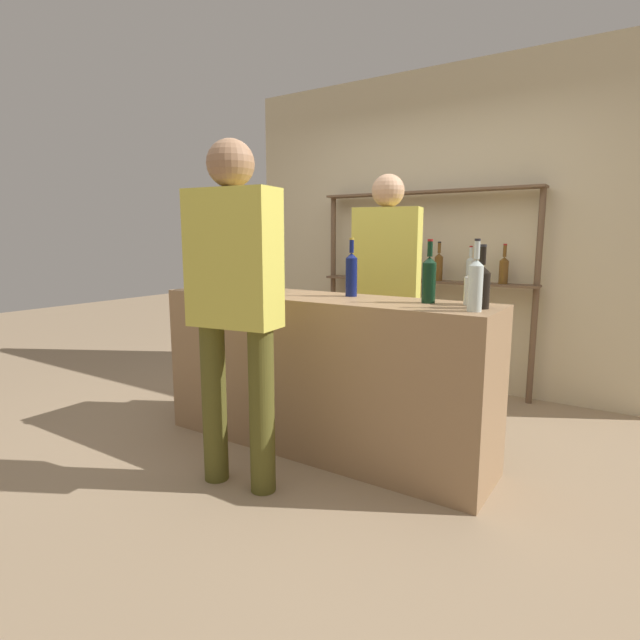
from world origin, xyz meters
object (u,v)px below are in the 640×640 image
server_behind_counter (386,278)px  ice_bucket (221,276)px  counter_bottle_1 (475,284)px  customer_center (234,290)px  counter_bottle_3 (481,285)px  counter_bottle_0 (279,272)px  counter_bottle_2 (351,273)px  cork_jar (475,291)px  counter_bottle_4 (429,278)px

server_behind_counter → ice_bucket: bearing=-57.8°
counter_bottle_1 → customer_center: customer_center is taller
counter_bottle_3 → server_behind_counter: size_ratio=0.18×
counter_bottle_0 → ice_bucket: 0.42m
counter_bottle_2 → ice_bucket: (-0.94, -0.17, -0.05)m
customer_center → counter_bottle_0: bearing=13.4°
counter_bottle_3 → cork_jar: (-0.06, 0.12, -0.05)m
counter_bottle_1 → counter_bottle_4: 0.36m
counter_bottle_1 → counter_bottle_3: bearing=92.6°
counter_bottle_3 → cork_jar: size_ratio=2.18×
counter_bottle_0 → customer_center: (0.29, -0.75, -0.04)m
counter_bottle_3 → counter_bottle_4: bearing=168.7°
counter_bottle_4 → customer_center: bearing=-136.5°
counter_bottle_4 → cork_jar: (0.24, 0.06, -0.06)m
counter_bottle_2 → ice_bucket: counter_bottle_2 is taller
counter_bottle_2 → customer_center: size_ratio=0.20×
counter_bottle_3 → cork_jar: 0.15m
counter_bottle_4 → cork_jar: bearing=14.6°
counter_bottle_1 → cork_jar: (-0.07, 0.25, -0.06)m
customer_center → counter_bottle_4: bearing=-54.5°
counter_bottle_3 → server_behind_counter: server_behind_counter is taller
counter_bottle_0 → ice_bucket: bearing=-158.3°
counter_bottle_3 → customer_center: 1.27m
server_behind_counter → counter_bottle_3: bearing=37.5°
counter_bottle_2 → counter_bottle_4: bearing=-4.2°
cork_jar → server_behind_counter: bearing=142.7°
counter_bottle_2 → counter_bottle_3: bearing=-6.8°
ice_bucket → server_behind_counter: size_ratio=0.12×
counter_bottle_2 → counter_bottle_3: 0.83m
counter_bottle_0 → customer_center: customer_center is taller
counter_bottle_1 → counter_bottle_3: size_ratio=1.09×
ice_bucket → customer_center: (0.68, -0.60, -0.01)m
counter_bottle_0 → counter_bottle_2: (0.55, 0.02, 0.01)m
counter_bottle_3 → server_behind_counter: bearing=139.9°
ice_bucket → customer_center: customer_center is taller
counter_bottle_0 → ice_bucket: size_ratio=1.68×
ice_bucket → customer_center: 0.91m
counter_bottle_0 → cork_jar: 1.31m
counter_bottle_2 → server_behind_counter: 0.67m
customer_center → server_behind_counter: (0.17, 1.44, -0.02)m
ice_bucket → cork_jar: size_ratio=1.40×
counter_bottle_0 → cork_jar: counter_bottle_0 is taller
ice_bucket → server_behind_counter: server_behind_counter is taller
counter_bottle_3 → customer_center: customer_center is taller
counter_bottle_3 → server_behind_counter: (-0.91, 0.76, -0.05)m
counter_bottle_0 → server_behind_counter: size_ratio=0.20×
counter_bottle_2 → counter_bottle_4: (0.52, -0.04, -0.00)m
cork_jar → counter_bottle_4: bearing=-165.4°
counter_bottle_3 → counter_bottle_4: 0.31m
counter_bottle_3 → counter_bottle_4: counter_bottle_4 is taller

